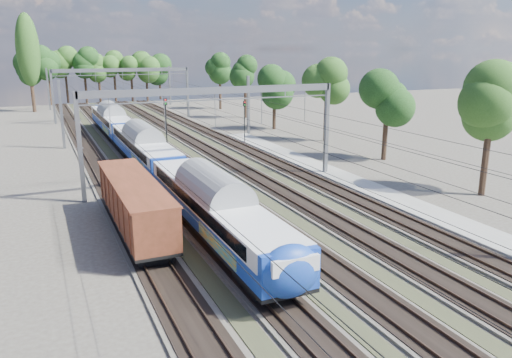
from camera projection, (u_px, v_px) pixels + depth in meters
name	position (u px, v px, depth m)	size (l,w,h in m)	color
track_bed	(174.00, 155.00, 58.76)	(21.00, 130.00, 0.34)	#47423A
platform	(394.00, 199.00, 41.35)	(3.00, 70.00, 0.30)	gray
catenary	(159.00, 95.00, 64.10)	(25.65, 130.00, 9.00)	slate
tree_belt	(143.00, 70.00, 101.73)	(40.66, 101.97, 12.17)	black
poplar	(28.00, 51.00, 96.97)	(4.40, 4.40, 19.04)	black
emu_train	(144.00, 144.00, 51.54)	(3.17, 66.89, 4.63)	black
freight_boxcar	(134.00, 203.00, 33.49)	(2.89, 13.97, 3.60)	black
worker	(126.00, 118.00, 85.14)	(0.62, 0.41, 1.70)	black
signal_near	(166.00, 119.00, 59.45)	(0.42, 0.38, 6.54)	black
signal_far	(245.00, 117.00, 65.27)	(0.38, 0.34, 5.65)	black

